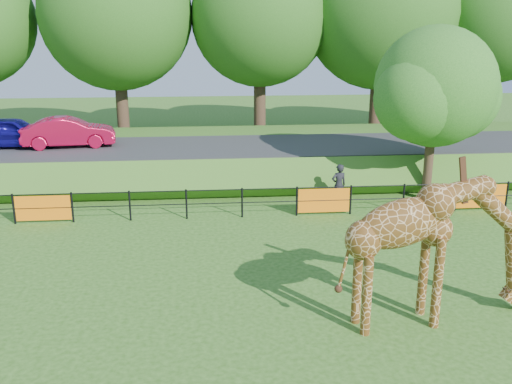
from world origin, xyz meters
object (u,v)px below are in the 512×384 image
Objects in this scene: giraffe at (439,251)px; car_blue at (13,132)px; car_red at (69,132)px; visitor at (339,185)px; tree_east at (437,91)px.

car_blue is (-13.88, 14.45, 0.35)m from giraffe.
car_red is at bearing 120.73° from giraffe.
giraffe reaches higher than visitor.
car_red is at bearing -92.85° from car_blue.
giraffe is 2.97× the size of visitor.
visitor is (13.67, -5.52, -1.28)m from car_blue.
car_red is 2.46× the size of visitor.
visitor is at bearing -111.29° from car_blue.
giraffe is 1.21× the size of car_red.
tree_east is at bearing -115.25° from car_red.
visitor is at bearing -171.36° from tree_east.
tree_east is at bearing -105.09° from car_blue.
car_blue reaches higher than car_red.
visitor is (-0.21, 8.93, -0.92)m from giraffe.
car_red is 15.88m from tree_east.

